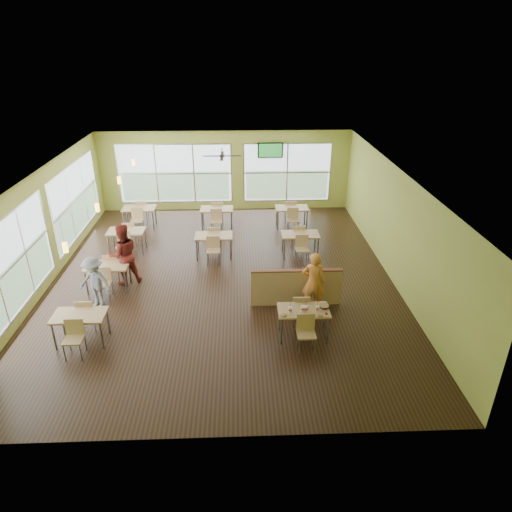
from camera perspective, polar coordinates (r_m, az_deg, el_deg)
name	(u,v)px	position (r m, az deg, el deg)	size (l,w,h in m)	color
room	(221,228)	(12.98, -4.43, 3.47)	(12.00, 12.04, 3.20)	black
window_bays	(146,199)	(16.21, -13.55, 6.99)	(9.24, 10.24, 2.38)	white
main_table	(303,314)	(10.86, 5.95, -7.21)	(1.22, 1.52, 0.87)	tan
half_wall_divider	(296,287)	(12.14, 5.02, -3.90)	(2.40, 0.14, 1.04)	tan
dining_tables	(191,236)	(15.00, -8.12, 2.46)	(6.92, 8.72, 0.87)	tan
pendant_lights	(108,193)	(13.82, -17.96, 7.45)	(0.11, 7.31, 0.86)	#2D2119
ceiling_fan	(222,156)	(15.42, -4.27, 12.38)	(1.25, 1.25, 0.29)	#2D2119
tv_backwall	(270,150)	(18.39, 1.80, 13.07)	(1.00, 0.07, 0.60)	black
man_plaid	(314,282)	(11.80, 7.21, -3.25)	(0.61, 0.40, 1.66)	#DC4D18
patron_maroon	(123,254)	(13.52, -16.26, 0.20)	(0.88, 0.69, 1.82)	maroon
patron_grey	(95,282)	(12.63, -19.52, -3.12)	(0.94, 0.54, 1.45)	slate
cup_blue	(290,309)	(10.64, 4.33, -6.68)	(0.10, 0.10, 0.37)	white
cup_yellow	(303,309)	(10.69, 5.89, -6.56)	(0.10, 0.10, 0.37)	white
cup_red_near	(306,309)	(10.70, 6.23, -6.56)	(0.10, 0.10, 0.37)	white
cup_red_far	(317,308)	(10.76, 7.69, -6.48)	(0.09, 0.09, 0.33)	white
food_basket	(324,306)	(10.92, 8.49, -6.24)	(0.24, 0.24, 0.06)	black
ketchup_cup	(326,314)	(10.70, 8.80, -7.12)	(0.06, 0.06, 0.03)	#A11F05
wrapper_left	(283,315)	(10.53, 3.45, -7.37)	(0.16, 0.15, 0.04)	#A4854F
wrapper_mid	(305,307)	(10.85, 6.10, -6.36)	(0.18, 0.16, 0.05)	#A4854F
wrapper_right	(320,316)	(10.59, 8.00, -7.40)	(0.16, 0.14, 0.04)	#A4854F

